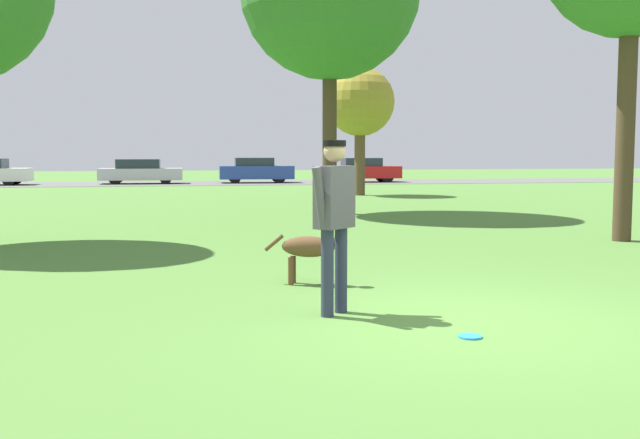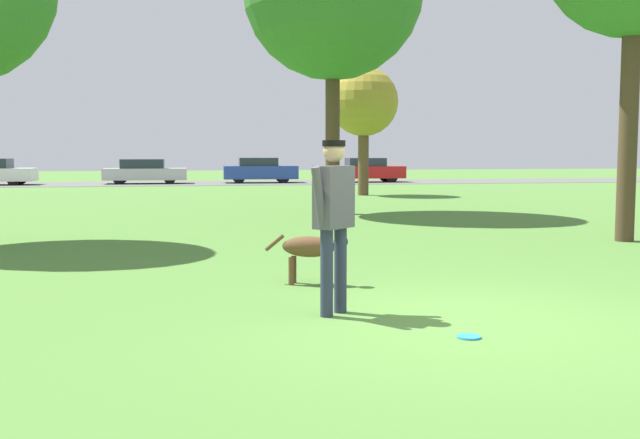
# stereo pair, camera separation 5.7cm
# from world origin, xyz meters

# --- Properties ---
(ground_plane) EXTENTS (120.00, 120.00, 0.00)m
(ground_plane) POSITION_xyz_m (0.00, 0.00, 0.00)
(ground_plane) COLOR #4C7A33
(far_road_strip) EXTENTS (120.00, 6.00, 0.01)m
(far_road_strip) POSITION_xyz_m (0.00, 33.04, 0.01)
(far_road_strip) COLOR #5B5B59
(far_road_strip) RESTS_ON ground_plane
(person) EXTENTS (0.58, 0.56, 1.78)m
(person) POSITION_xyz_m (-1.17, 0.60, 1.07)
(person) COLOR #2D334C
(person) RESTS_ON ground_plane
(dog) EXTENTS (1.03, 0.50, 0.64)m
(dog) POSITION_xyz_m (-1.08, 2.34, 0.45)
(dog) COLOR brown
(dog) RESTS_ON ground_plane
(frisbee) EXTENTS (0.22, 0.22, 0.02)m
(frisbee) POSITION_xyz_m (-0.17, -0.58, 0.01)
(frisbee) COLOR #268CE5
(frisbee) RESTS_ON ground_plane
(tree_far_right) EXTENTS (2.62, 2.62, 4.87)m
(tree_far_right) POSITION_xyz_m (4.18, 21.01, 3.50)
(tree_far_right) COLOR brown
(tree_far_right) RESTS_ON ground_plane
(parked_car_silver) EXTENTS (4.24, 1.85, 1.27)m
(parked_car_silver) POSITION_xyz_m (-4.51, 32.97, 0.63)
(parked_car_silver) COLOR #B7B7BC
(parked_car_silver) RESTS_ON ground_plane
(parked_car_blue) EXTENTS (3.96, 1.78, 1.34)m
(parked_car_blue) POSITION_xyz_m (1.48, 33.01, 0.67)
(parked_car_blue) COLOR #284293
(parked_car_blue) RESTS_ON ground_plane
(parked_car_red) EXTENTS (3.93, 1.76, 1.32)m
(parked_car_red) POSITION_xyz_m (7.31, 32.82, 0.66)
(parked_car_red) COLOR red
(parked_car_red) RESTS_ON ground_plane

